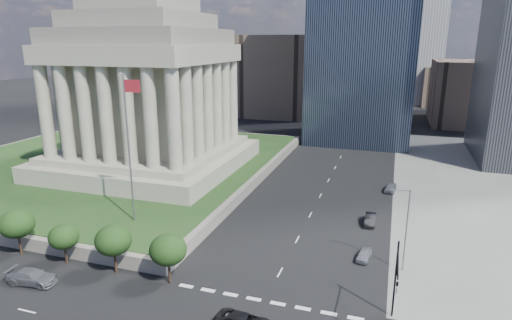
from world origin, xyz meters
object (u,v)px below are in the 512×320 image
at_px(suv_grey, 32,277).
at_px(parked_sedan_near, 364,255).
at_px(traffic_signal_ne, 396,277).
at_px(parked_sedan_mid, 370,219).
at_px(parked_sedan_far, 391,188).
at_px(street_lamp_north, 405,225).
at_px(flagpole, 129,142).
at_px(war_memorial, 145,66).

bearing_deg(suv_grey, parked_sedan_near, -70.02).
distance_m(traffic_signal_ne, parked_sedan_mid, 24.35).
relative_size(parked_sedan_mid, parked_sedan_far, 1.02).
xyz_separation_m(street_lamp_north, suv_grey, (-38.75, -15.81, -4.85)).
xyz_separation_m(street_lamp_north, parked_sedan_far, (-1.83, 28.09, -4.94)).
relative_size(flagpole, street_lamp_north, 2.00).
xyz_separation_m(suv_grey, parked_sedan_near, (34.42, 17.06, -0.20)).
relative_size(war_memorial, suv_grey, 6.97).
relative_size(street_lamp_north, suv_grey, 1.79).
bearing_deg(parked_sedan_mid, parked_sedan_far, 80.18).
bearing_deg(parked_sedan_far, parked_sedan_near, -87.21).
height_order(parked_sedan_near, parked_sedan_far, parked_sedan_far).
distance_m(traffic_signal_ne, suv_grey, 38.44).
height_order(street_lamp_north, parked_sedan_near, street_lamp_north).
height_order(war_memorial, parked_sedan_near, war_memorial).
bearing_deg(street_lamp_north, traffic_signal_ne, -94.19).
relative_size(war_memorial, parked_sedan_far, 9.16).
height_order(street_lamp_north, suv_grey, street_lamp_north).
bearing_deg(street_lamp_north, suv_grey, -157.80).
bearing_deg(parked_sedan_far, parked_sedan_mid, -90.92).
distance_m(war_memorial, parked_sedan_near, 52.48).
bearing_deg(street_lamp_north, parked_sedan_mid, 109.29).
relative_size(street_lamp_north, parked_sedan_far, 2.35).
height_order(traffic_signal_ne, parked_sedan_near, traffic_signal_ne).
height_order(flagpole, parked_sedan_far, flagpole).
bearing_deg(parked_sedan_far, street_lamp_north, -78.17).
xyz_separation_m(street_lamp_north, parked_sedan_mid, (-4.33, 12.36, -4.94)).
xyz_separation_m(traffic_signal_ne, parked_sedan_far, (-1.00, 39.40, -4.52)).
bearing_deg(parked_sedan_mid, suv_grey, -141.48).
distance_m(war_memorial, street_lamp_north, 54.92).
height_order(war_memorial, flagpole, war_memorial).
xyz_separation_m(traffic_signal_ne, street_lamp_north, (0.83, 11.30, 0.41)).
distance_m(suv_grey, parked_sedan_far, 57.36).
distance_m(flagpole, suv_grey, 19.59).
bearing_deg(traffic_signal_ne, war_memorial, 143.58).
bearing_deg(parked_sedan_near, flagpole, -167.74).
bearing_deg(parked_sedan_near, parked_sedan_mid, 98.10).
bearing_deg(traffic_signal_ne, parked_sedan_far, 91.45).
xyz_separation_m(flagpole, street_lamp_north, (35.16, 1.00, -7.45)).
bearing_deg(parked_sedan_near, street_lamp_north, -7.92).
bearing_deg(street_lamp_north, flagpole, -178.37).
bearing_deg(parked_sedan_mid, parked_sedan_near, -90.78).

